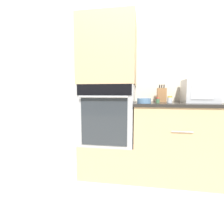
% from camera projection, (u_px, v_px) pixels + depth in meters
% --- Properties ---
extents(ground_plane, '(12.00, 12.00, 0.00)m').
position_uv_depth(ground_plane, '(133.00, 186.00, 2.00)').
color(ground_plane, beige).
extents(wall_back, '(8.00, 0.05, 2.50)m').
position_uv_depth(wall_back, '(136.00, 79.00, 2.48)').
color(wall_back, beige).
rests_on(wall_back, ground_plane).
extents(oven_cabinet_base, '(0.67, 0.60, 0.42)m').
position_uv_depth(oven_cabinet_base, '(109.00, 157.00, 2.32)').
color(oven_cabinet_base, tan).
rests_on(oven_cabinet_base, ground_plane).
extents(wall_oven, '(0.65, 0.64, 0.74)m').
position_uv_depth(wall_oven, '(109.00, 114.00, 2.26)').
color(wall_oven, '#9EA0A5').
rests_on(wall_oven, oven_cabinet_base).
extents(oven_cabinet_upper, '(0.67, 0.60, 0.79)m').
position_uv_depth(oven_cabinet_upper, '(109.00, 53.00, 2.18)').
color(oven_cabinet_upper, tan).
rests_on(oven_cabinet_upper, wall_oven).
extents(counter_unit, '(1.03, 0.63, 0.94)m').
position_uv_depth(counter_unit, '(176.00, 141.00, 2.15)').
color(counter_unit, tan).
rests_on(counter_unit, ground_plane).
extents(microwave, '(0.38, 0.35, 0.28)m').
position_uv_depth(microwave, '(200.00, 91.00, 2.11)').
color(microwave, '#B2B5BA').
rests_on(microwave, counter_unit).
extents(knife_block, '(0.11, 0.13, 0.23)m').
position_uv_depth(knife_block, '(162.00, 95.00, 2.27)').
color(knife_block, olive).
rests_on(knife_block, counter_unit).
extents(bowl, '(0.16, 0.16, 0.06)m').
position_uv_depth(bowl, '(144.00, 101.00, 1.99)').
color(bowl, '#517599').
rests_on(bowl, counter_unit).
extents(condiment_jar_near, '(0.04, 0.04, 0.06)m').
position_uv_depth(condiment_jar_near, '(158.00, 100.00, 2.11)').
color(condiment_jar_near, '#427047').
rests_on(condiment_jar_near, counter_unit).
extents(condiment_jar_mid, '(0.06, 0.06, 0.08)m').
position_uv_depth(condiment_jar_mid, '(170.00, 99.00, 2.11)').
color(condiment_jar_mid, silver).
rests_on(condiment_jar_mid, counter_unit).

